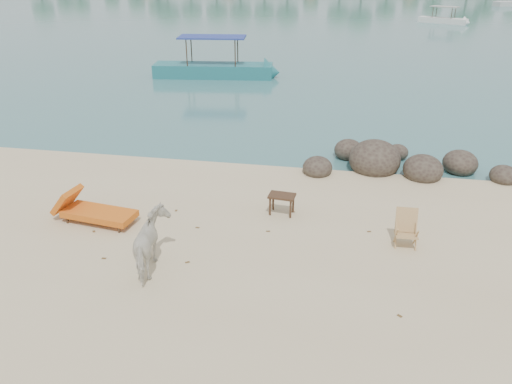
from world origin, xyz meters
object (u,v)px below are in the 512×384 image
(lounge_chair, at_px, (99,211))
(deck_chair, at_px, (407,231))
(boat_near, at_px, (212,43))
(cow, at_px, (152,245))
(side_table, at_px, (282,206))
(boulders, at_px, (394,163))

(lounge_chair, relative_size, deck_chair, 2.72)
(boat_near, bearing_deg, cow, -85.78)
(side_table, bearing_deg, boat_near, 116.57)
(deck_chair, relative_size, boat_near, 0.11)
(deck_chair, bearing_deg, cow, -161.32)
(boulders, bearing_deg, cow, -129.08)
(boulders, distance_m, boat_near, 14.97)
(boulders, distance_m, cow, 8.43)
(cow, bearing_deg, deck_chair, -172.75)
(cow, height_order, deck_chair, cow)
(side_table, bearing_deg, boulders, 55.82)
(deck_chair, bearing_deg, boulders, 87.99)
(boulders, bearing_deg, boat_near, 126.65)
(boulders, height_order, lounge_chair, boulders)
(lounge_chair, bearing_deg, cow, -31.61)
(side_table, bearing_deg, deck_chair, -13.75)
(boulders, height_order, boat_near, boat_near)
(cow, distance_m, lounge_chair, 2.70)
(boulders, distance_m, lounge_chair, 8.80)
(boulders, bearing_deg, lounge_chair, -146.81)
(side_table, bearing_deg, lounge_chair, -158.38)
(boulders, bearing_deg, deck_chair, -90.83)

